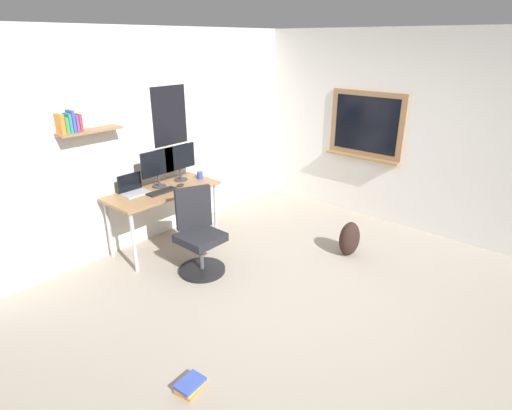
{
  "coord_description": "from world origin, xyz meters",
  "views": [
    {
      "loc": [
        -2.95,
        -1.88,
        2.46
      ],
      "look_at": [
        0.04,
        0.72,
        0.85
      ],
      "focal_mm": 28.85,
      "sensor_mm": 36.0,
      "label": 1
    }
  ],
  "objects_px": {
    "monitor_secondary": "(180,160)",
    "book_stack_on_floor": "(190,385)",
    "desk": "(163,196)",
    "office_chair": "(199,237)",
    "backpack": "(349,239)",
    "monitor_primary": "(158,166)",
    "computer_mouse": "(180,185)",
    "keyboard": "(162,192)",
    "laptop": "(133,189)",
    "coffee_mug": "(200,175)"
  },
  "relations": [
    {
      "from": "monitor_secondary",
      "to": "book_stack_on_floor",
      "type": "relative_size",
      "value": 1.94
    },
    {
      "from": "desk",
      "to": "office_chair",
      "type": "xyz_separation_m",
      "value": [
        -0.11,
        -0.76,
        -0.27
      ]
    },
    {
      "from": "monitor_secondary",
      "to": "backpack",
      "type": "distance_m",
      "value": 2.33
    },
    {
      "from": "desk",
      "to": "monitor_primary",
      "type": "xyz_separation_m",
      "value": [
        0.03,
        0.1,
        0.35
      ]
    },
    {
      "from": "office_chair",
      "to": "computer_mouse",
      "type": "relative_size",
      "value": 9.13
    },
    {
      "from": "monitor_primary",
      "to": "keyboard",
      "type": "distance_m",
      "value": 0.33
    },
    {
      "from": "office_chair",
      "to": "backpack",
      "type": "relative_size",
      "value": 2.22
    },
    {
      "from": "laptop",
      "to": "monitor_secondary",
      "type": "distance_m",
      "value": 0.72
    },
    {
      "from": "monitor_primary",
      "to": "desk",
      "type": "bearing_deg",
      "value": -108.54
    },
    {
      "from": "monitor_secondary",
      "to": "office_chair",
      "type": "bearing_deg",
      "value": -119.66
    },
    {
      "from": "coffee_mug",
      "to": "backpack",
      "type": "xyz_separation_m",
      "value": [
        0.72,
        -1.84,
        -0.59
      ]
    },
    {
      "from": "monitor_primary",
      "to": "backpack",
      "type": "xyz_separation_m",
      "value": [
        1.27,
        -1.97,
        -0.82
      ]
    },
    {
      "from": "desk",
      "to": "laptop",
      "type": "xyz_separation_m",
      "value": [
        -0.31,
        0.15,
        0.14
      ]
    },
    {
      "from": "monitor_primary",
      "to": "coffee_mug",
      "type": "xyz_separation_m",
      "value": [
        0.55,
        -0.13,
        -0.22
      ]
    },
    {
      "from": "monitor_primary",
      "to": "computer_mouse",
      "type": "distance_m",
      "value": 0.36
    },
    {
      "from": "desk",
      "to": "book_stack_on_floor",
      "type": "height_order",
      "value": "desk"
    },
    {
      "from": "laptop",
      "to": "book_stack_on_floor",
      "type": "relative_size",
      "value": 1.3
    },
    {
      "from": "coffee_mug",
      "to": "computer_mouse",
      "type": "bearing_deg",
      "value": -172.32
    },
    {
      "from": "laptop",
      "to": "backpack",
      "type": "height_order",
      "value": "laptop"
    },
    {
      "from": "office_chair",
      "to": "keyboard",
      "type": "xyz_separation_m",
      "value": [
        0.05,
        0.68,
        0.36
      ]
    },
    {
      "from": "keyboard",
      "to": "laptop",
      "type": "bearing_deg",
      "value": 136.23
    },
    {
      "from": "book_stack_on_floor",
      "to": "coffee_mug",
      "type": "bearing_deg",
      "value": 45.95
    },
    {
      "from": "monitor_primary",
      "to": "keyboard",
      "type": "relative_size",
      "value": 1.25
    },
    {
      "from": "laptop",
      "to": "computer_mouse",
      "type": "distance_m",
      "value": 0.57
    },
    {
      "from": "monitor_secondary",
      "to": "keyboard",
      "type": "distance_m",
      "value": 0.55
    },
    {
      "from": "desk",
      "to": "keyboard",
      "type": "height_order",
      "value": "keyboard"
    },
    {
      "from": "keyboard",
      "to": "backpack",
      "type": "relative_size",
      "value": 0.87
    },
    {
      "from": "office_chair",
      "to": "monitor_primary",
      "type": "bearing_deg",
      "value": 80.2
    },
    {
      "from": "laptop",
      "to": "coffee_mug",
      "type": "xyz_separation_m",
      "value": [
        0.89,
        -0.18,
        -0.01
      ]
    },
    {
      "from": "monitor_primary",
      "to": "monitor_secondary",
      "type": "distance_m",
      "value": 0.34
    },
    {
      "from": "keyboard",
      "to": "computer_mouse",
      "type": "xyz_separation_m",
      "value": [
        0.28,
        0.0,
        0.01
      ]
    },
    {
      "from": "backpack",
      "to": "keyboard",
      "type": "bearing_deg",
      "value": 127.44
    },
    {
      "from": "coffee_mug",
      "to": "desk",
      "type": "bearing_deg",
      "value": 177.17
    },
    {
      "from": "laptop",
      "to": "backpack",
      "type": "xyz_separation_m",
      "value": [
        1.61,
        -2.02,
        -0.6
      ]
    },
    {
      "from": "office_chair",
      "to": "book_stack_on_floor",
      "type": "height_order",
      "value": "office_chair"
    },
    {
      "from": "keyboard",
      "to": "backpack",
      "type": "bearing_deg",
      "value": -52.56
    },
    {
      "from": "desk",
      "to": "coffee_mug",
      "type": "distance_m",
      "value": 0.6
    },
    {
      "from": "monitor_secondary",
      "to": "computer_mouse",
      "type": "relative_size",
      "value": 4.46
    },
    {
      "from": "desk",
      "to": "monitor_secondary",
      "type": "distance_m",
      "value": 0.52
    },
    {
      "from": "coffee_mug",
      "to": "backpack",
      "type": "height_order",
      "value": "coffee_mug"
    },
    {
      "from": "keyboard",
      "to": "computer_mouse",
      "type": "height_order",
      "value": "computer_mouse"
    },
    {
      "from": "laptop",
      "to": "book_stack_on_floor",
      "type": "height_order",
      "value": "laptop"
    },
    {
      "from": "laptop",
      "to": "keyboard",
      "type": "bearing_deg",
      "value": -43.77
    },
    {
      "from": "coffee_mug",
      "to": "monitor_secondary",
      "type": "bearing_deg",
      "value": 147.77
    },
    {
      "from": "computer_mouse",
      "to": "office_chair",
      "type": "bearing_deg",
      "value": -115.64
    },
    {
      "from": "keyboard",
      "to": "backpack",
      "type": "xyz_separation_m",
      "value": [
        1.37,
        -1.79,
        -0.56
      ]
    },
    {
      "from": "monitor_primary",
      "to": "backpack",
      "type": "bearing_deg",
      "value": -57.23
    },
    {
      "from": "desk",
      "to": "backpack",
      "type": "height_order",
      "value": "desk"
    },
    {
      "from": "keyboard",
      "to": "book_stack_on_floor",
      "type": "height_order",
      "value": "keyboard"
    },
    {
      "from": "backpack",
      "to": "book_stack_on_floor",
      "type": "xyz_separation_m",
      "value": [
        -2.65,
        -0.15,
        -0.17
      ]
    }
  ]
}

